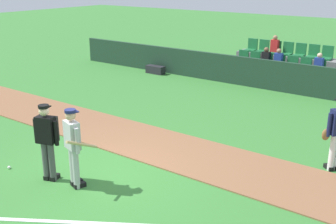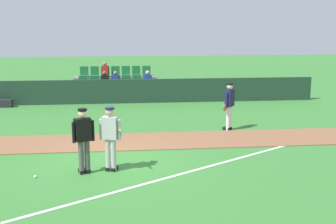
# 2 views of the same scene
# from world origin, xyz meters

# --- Properties ---
(ground_plane) EXTENTS (80.00, 80.00, 0.00)m
(ground_plane) POSITION_xyz_m (0.00, 0.00, 0.00)
(ground_plane) COLOR #387A33
(infield_dirt_path) EXTENTS (28.00, 2.16, 0.03)m
(infield_dirt_path) POSITION_xyz_m (0.00, 2.12, 0.01)
(infield_dirt_path) COLOR brown
(infield_dirt_path) RESTS_ON ground
(dugout_fence) EXTENTS (20.00, 0.16, 1.18)m
(dugout_fence) POSITION_xyz_m (0.00, 9.31, 0.59)
(dugout_fence) COLOR #1E3828
(dugout_fence) RESTS_ON ground
(stadium_bleachers) EXTENTS (4.45, 2.10, 1.90)m
(stadium_bleachers) POSITION_xyz_m (0.00, 10.75, 0.50)
(stadium_bleachers) COLOR slate
(stadium_bleachers) RESTS_ON ground
(batter_grey_jersey) EXTENTS (0.59, 0.80, 1.76)m
(batter_grey_jersey) POSITION_xyz_m (0.03, -0.74, 0.97)
(batter_grey_jersey) COLOR #B2B2B2
(batter_grey_jersey) RESTS_ON ground
(umpire_home_plate) EXTENTS (0.56, 0.40, 1.76)m
(umpire_home_plate) POSITION_xyz_m (-0.68, -0.85, 1.00)
(umpire_home_plate) COLOR #4C4C4C
(umpire_home_plate) RESTS_ON ground
(baseball) EXTENTS (0.07, 0.07, 0.07)m
(baseball) POSITION_xyz_m (-1.92, -1.09, 0.04)
(baseball) COLOR white
(baseball) RESTS_ON ground
(equipment_bag) EXTENTS (0.90, 0.36, 0.36)m
(equipment_bag) POSITION_xyz_m (-5.31, 8.86, 0.18)
(equipment_bag) COLOR #232328
(equipment_bag) RESTS_ON ground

